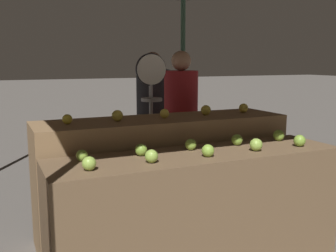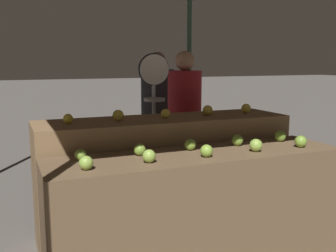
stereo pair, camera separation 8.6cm
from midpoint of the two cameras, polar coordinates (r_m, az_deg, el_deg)
The scene contains 20 objects.
display_counter_front at distance 2.82m, azimuth 5.23°, elevation -12.14°, with size 2.07×0.55×0.82m, color brown.
display_counter_back at distance 3.30m, azimuth 0.33°, elevation -7.33°, with size 2.07×0.55×0.99m, color olive.
apple_front_0 at distance 2.31m, azimuth -10.76°, elevation -5.28°, with size 0.08×0.08×0.08m, color #8EB247.
apple_front_1 at distance 2.43m, azimuth -1.75°, elevation -4.38°, with size 0.08×0.08×0.08m, color #8EB247.
apple_front_2 at distance 2.59m, azimuth 6.54°, elevation -3.61°, with size 0.08×0.08×0.08m, color #84AD3D.
apple_front_3 at distance 2.80m, azimuth 13.49°, elevation -2.73°, with size 0.09×0.09×0.09m, color #8EB247.
apple_front_4 at distance 3.03m, azimuth 19.47°, elevation -2.13°, with size 0.09×0.09×0.09m, color #7AA338.
apple_front_5 at distance 2.54m, azimuth -11.65°, elevation -4.12°, with size 0.07×0.07×0.07m, color #84AD3D.
apple_front_6 at distance 2.62m, azimuth -3.18°, elevation -3.44°, with size 0.08×0.08×0.08m, color #7AA338.
apple_front_7 at distance 2.78m, azimuth 4.12°, elevation -2.71°, with size 0.08×0.08×0.08m, color #84AD3D.
apple_front_8 at distance 2.97m, azimuth 10.86°, elevation -2.04°, with size 0.08×0.08×0.08m, color #7AA338.
apple_front_9 at distance 3.20m, azimuth 16.71°, elevation -1.38°, with size 0.09×0.09×0.09m, color #7AA338.
apple_back_0 at distance 2.98m, azimuth -13.51°, elevation 1.03°, with size 0.07×0.07×0.07m, color gold.
apple_back_1 at distance 3.05m, azimuth -6.45°, elevation 1.54°, with size 0.09×0.09×0.09m, color gold.
apple_back_2 at distance 3.18m, azimuth 0.47°, elevation 1.83°, with size 0.08×0.08×0.08m, color yellow.
apple_back_3 at distance 3.37m, azimuth 6.50°, elevation 2.28°, with size 0.09×0.09×0.09m, color gold.
apple_back_4 at distance 3.57m, azimuth 11.94°, elevation 2.52°, with size 0.08×0.08×0.08m, color yellow.
produce_scale at distance 3.74m, azimuth -1.37°, elevation 4.34°, with size 0.31×0.20×1.52m.
person_vendor_at_scale at distance 4.13m, azimuth 2.99°, elevation 1.65°, with size 0.45×0.45×1.55m.
person_customer_left at distance 4.70m, azimuth -1.00°, elevation 2.54°, with size 0.46×0.46×1.55m.
Camera 2 is at (-1.20, -2.32, 1.44)m, focal length 42.00 mm.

